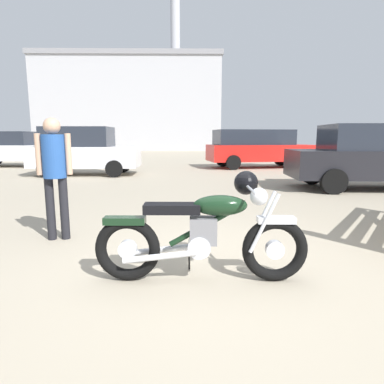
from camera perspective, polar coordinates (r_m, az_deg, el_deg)
name	(u,v)px	position (r m, az deg, el deg)	size (l,w,h in m)	color
ground_plane	(205,267)	(3.69, 2.23, -12.89)	(80.00, 80.00, 0.00)	tan
vintage_motorcycle	(207,232)	(3.23, 2.56, -6.90)	(2.08, 0.73, 1.07)	black
bystander	(54,166)	(4.81, -22.77, 4.16)	(0.46, 0.30, 1.66)	black
blue_hatchback_right	(257,147)	(15.63, 11.19, 7.62)	(4.89, 2.44, 1.74)	black
red_hatchback_near	(384,155)	(10.29, 30.35, 5.63)	(4.83, 2.28, 1.74)	black
dark_sedan_left	(84,150)	(13.01, -18.28, 6.88)	(3.93, 1.88, 1.78)	black
white_estate_far	(12,149)	(18.17, -28.81, 6.54)	(4.28, 2.08, 1.67)	black
industrial_building	(136,107)	(41.62, -9.71, 14.41)	(20.07, 14.12, 19.23)	#B2B2B7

